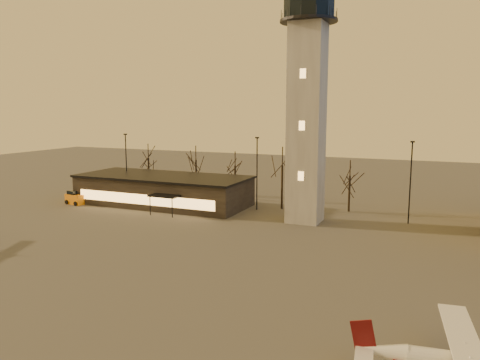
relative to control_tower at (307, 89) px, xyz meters
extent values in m
plane|color=#484542|center=(0.00, -30.00, -16.33)|extent=(220.00, 220.00, 0.00)
cube|color=gray|center=(0.00, 0.00, -4.33)|extent=(4.00, 4.00, 24.00)
cylinder|color=black|center=(0.00, 0.00, 7.82)|extent=(6.80, 6.80, 0.30)
cylinder|color=black|center=(0.00, 0.00, 9.67)|extent=(6.00, 6.00, 3.40)
cube|color=black|center=(-22.00, 2.00, -14.33)|extent=(25.00, 10.00, 4.00)
cube|color=black|center=(-22.00, 2.00, -12.18)|extent=(25.40, 10.40, 0.30)
cube|color=#F7B356|center=(-22.00, -3.02, -14.73)|extent=(22.00, 0.08, 1.40)
cube|color=black|center=(-18.00, -4.00, -13.73)|extent=(4.00, 2.00, 0.20)
cylinder|color=black|center=(-30.00, 4.00, -11.33)|extent=(0.16, 0.16, 10.00)
cube|color=black|center=(-30.00, 4.00, -6.28)|extent=(0.50, 0.25, 0.18)
cylinder|color=black|center=(-8.00, 4.00, -11.33)|extent=(0.16, 0.16, 10.00)
cube|color=black|center=(-8.00, 4.00, -6.28)|extent=(0.50, 0.25, 0.18)
cylinder|color=black|center=(12.00, 4.00, -11.33)|extent=(0.16, 0.16, 10.00)
cube|color=black|center=(12.00, 4.00, -6.28)|extent=(0.50, 0.25, 0.18)
cylinder|color=black|center=(-30.00, 10.00, -13.46)|extent=(0.28, 0.28, 5.74)
cylinder|color=black|center=(-14.00, 10.00, -13.70)|extent=(0.28, 0.28, 5.25)
cylinder|color=black|center=(-5.00, 6.00, -13.25)|extent=(0.28, 0.28, 6.16)
cylinder|color=black|center=(4.00, 8.00, -13.84)|extent=(0.28, 0.28, 4.97)
cylinder|color=black|center=(-22.00, 12.00, -13.53)|extent=(0.28, 0.28, 5.60)
cone|color=silver|center=(13.15, -31.79, -14.90)|extent=(2.57, 1.40, 1.12)
cube|color=black|center=(17.61, -31.26, -14.59)|extent=(1.65, 1.25, 0.72)
cube|color=silver|center=(17.10, -31.32, -14.25)|extent=(2.85, 11.34, 0.14)
cube|color=silver|center=(12.23, -31.90, -14.79)|extent=(1.31, 3.46, 0.08)
cube|color=#580C0D|center=(12.13, -31.91, -14.08)|extent=(1.42, 0.25, 1.73)
cube|color=orange|center=(-34.00, -3.00, -15.59)|extent=(3.42, 2.27, 1.47)
cube|color=black|center=(-34.41, -2.91, -14.75)|extent=(1.73, 1.73, 0.84)
camera|label=1|loc=(15.39, -55.56, -2.39)|focal=35.00mm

